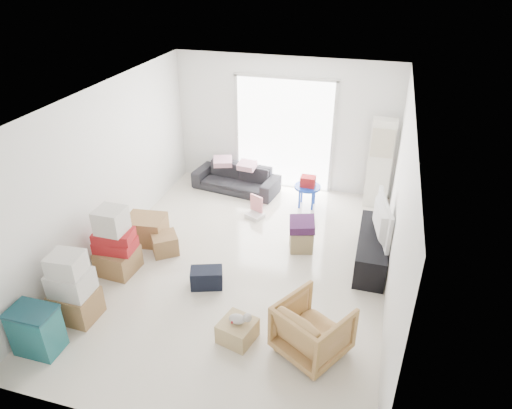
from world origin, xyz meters
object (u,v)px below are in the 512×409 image
at_px(television, 375,231).
at_px(wood_crate, 238,331).
at_px(ac_tower, 380,164).
at_px(ottoman, 301,239).
at_px(tv_console, 372,249).
at_px(sofa, 236,175).
at_px(storage_bins, 36,330).
at_px(armchair, 313,327).
at_px(kids_table, 308,185).

relative_size(television, wood_crate, 2.51).
relative_size(ac_tower, ottoman, 4.67).
distance_m(ac_tower, television, 2.01).
distance_m(tv_console, wood_crate, 2.69).
height_order(sofa, wood_crate, sofa).
bearing_deg(ottoman, television, -3.17).
xyz_separation_m(tv_console, television, (0.00, 0.00, 0.33)).
relative_size(sofa, storage_bins, 2.74).
bearing_deg(storage_bins, television, 37.84).
distance_m(sofa, ottoman, 2.48).
xyz_separation_m(armchair, storage_bins, (-3.29, -0.91, -0.07)).
relative_size(armchair, wood_crate, 1.89).
height_order(armchair, storage_bins, armchair).
relative_size(storage_bins, kids_table, 1.01).
xyz_separation_m(television, sofa, (-2.88, 1.84, -0.24)).
bearing_deg(kids_table, armchair, -78.83).
height_order(armchair, ottoman, armchair).
distance_m(armchair, kids_table, 3.74).
bearing_deg(kids_table, storage_bins, -119.30).
distance_m(sofa, wood_crate, 4.24).
relative_size(sofa, armchair, 2.22).
distance_m(ac_tower, ottoman, 2.32).
bearing_deg(armchair, storage_bins, 46.38).
relative_size(storage_bins, ottoman, 1.73).
distance_m(armchair, storage_bins, 3.42).
bearing_deg(ac_tower, tv_console, -88.56).
bearing_deg(wood_crate, sofa, 108.21).
relative_size(tv_console, kids_table, 2.41).
relative_size(storage_bins, wood_crate, 1.53).
bearing_deg(ottoman, tv_console, -3.17).
distance_m(television, armchair, 2.21).
xyz_separation_m(tv_console, sofa, (-2.88, 1.84, 0.09)).
bearing_deg(ottoman, ac_tower, 60.03).
relative_size(tv_console, wood_crate, 3.63).
relative_size(kids_table, wood_crate, 1.51).
distance_m(tv_console, ottoman, 1.16).
relative_size(ottoman, kids_table, 0.58).
bearing_deg(sofa, ac_tower, 11.60).
xyz_separation_m(tv_console, armchair, (-0.61, -2.12, 0.14)).
height_order(tv_console, wood_crate, tv_console).
xyz_separation_m(sofa, ottoman, (1.73, -1.77, -0.16)).
relative_size(television, kids_table, 1.66).
distance_m(television, wood_crate, 2.72).
xyz_separation_m(ac_tower, storage_bins, (-3.85, -5.02, -0.55)).
bearing_deg(television, kids_table, 29.64).
bearing_deg(armchair, ac_tower, -66.80).
height_order(ac_tower, sofa, ac_tower).
distance_m(television, sofa, 3.43).
bearing_deg(wood_crate, ottoman, 79.86).
height_order(sofa, armchair, armchair).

